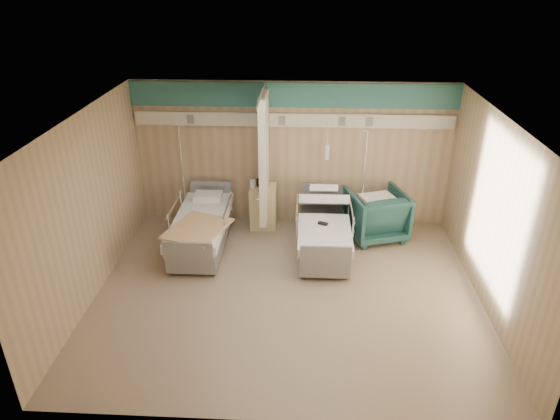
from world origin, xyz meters
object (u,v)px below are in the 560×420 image
object	(u,v)px
bed_left	(202,233)
iv_stand_left	(186,205)
iv_stand_right	(361,212)
visitor_armchair	(376,214)
bedside_cabinet	(263,207)
bed_right	(323,236)

from	to	relation	value
bed_left	iv_stand_left	world-z (taller)	iv_stand_left
iv_stand_right	iv_stand_left	world-z (taller)	iv_stand_right
bed_left	iv_stand_left	bearing A→B (deg)	118.41
iv_stand_right	iv_stand_left	bearing A→B (deg)	178.15
bed_left	visitor_armchair	xyz separation A→B (m)	(3.20, 0.60, 0.15)
bed_left	iv_stand_right	size ratio (longest dim) A/B	1.06
iv_stand_left	bed_left	bearing A→B (deg)	-61.59
bedside_cabinet	visitor_armchair	bearing A→B (deg)	-7.96
bed_left	visitor_armchair	world-z (taller)	visitor_armchair
bedside_cabinet	iv_stand_left	distance (m)	1.53
bed_right	iv_stand_left	bearing A→B (deg)	161.68
bed_right	iv_stand_right	size ratio (longest dim) A/B	1.06
iv_stand_right	bedside_cabinet	bearing A→B (deg)	176.26
bed_right	bedside_cabinet	distance (m)	1.46
bed_left	iv_stand_right	world-z (taller)	iv_stand_right
bed_left	visitor_armchair	distance (m)	3.26
bed_right	bed_left	distance (m)	2.20
iv_stand_right	bed_right	bearing A→B (deg)	-133.34
iv_stand_left	bed_right	bearing A→B (deg)	-18.32
visitor_armchair	iv_stand_left	world-z (taller)	iv_stand_left
iv_stand_left	visitor_armchair	bearing A→B (deg)	-4.47
bed_right	bedside_cabinet	world-z (taller)	bedside_cabinet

